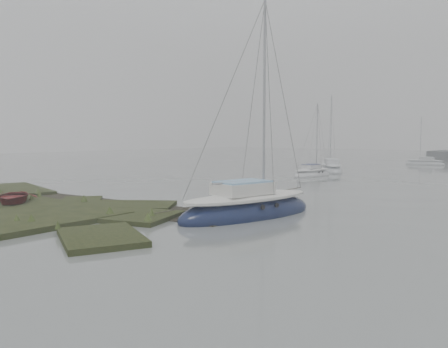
# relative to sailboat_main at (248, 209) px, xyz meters

# --- Properties ---
(ground) EXTENTS (160.00, 160.00, 0.00)m
(ground) POSITION_rel_sailboat_main_xyz_m (-1.77, 23.82, -0.31)
(ground) COLOR slate
(ground) RESTS_ON ground
(sailboat_main) EXTENTS (3.89, 7.53, 10.14)m
(sailboat_main) POSITION_rel_sailboat_main_xyz_m (0.00, 0.00, 0.00)
(sailboat_main) COLOR #0D1635
(sailboat_main) RESTS_ON ground
(sailboat_white) EXTENTS (2.14, 5.06, 6.93)m
(sailboat_white) POSITION_rel_sailboat_main_xyz_m (-6.99, 19.40, -0.10)
(sailboat_white) COLOR silver
(sailboat_white) RESTS_ON ground
(sailboat_far_a) EXTENTS (4.78, 5.94, 8.24)m
(sailboat_far_a) POSITION_rel_sailboat_main_xyz_m (-7.89, 25.13, -0.06)
(sailboat_far_a) COLOR silver
(sailboat_far_a) RESTS_ON ground
(sailboat_far_c) EXTENTS (4.57, 1.51, 6.44)m
(sailboat_far_c) POSITION_rel_sailboat_main_xyz_m (-3.49, 42.33, -0.11)
(sailboat_far_c) COLOR #B0B5BA
(sailboat_far_c) RESTS_ON ground
(dinghy) EXTENTS (3.56, 3.34, 0.60)m
(dinghy) POSITION_rel_sailboat_main_xyz_m (-10.48, -5.28, 0.21)
(dinghy) COLOR maroon
(dinghy) RESTS_ON marsh_bank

